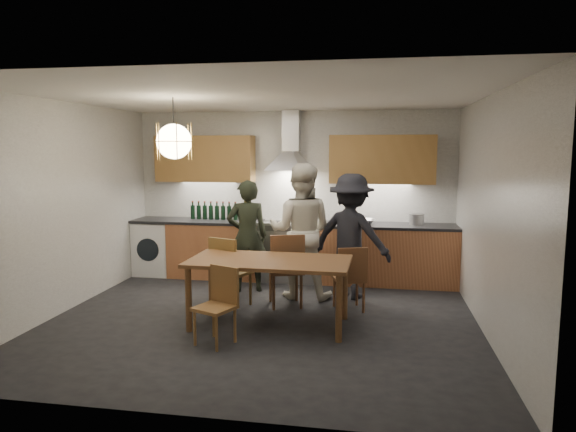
% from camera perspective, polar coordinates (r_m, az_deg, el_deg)
% --- Properties ---
extents(ground, '(5.00, 5.00, 0.00)m').
position_cam_1_polar(ground, '(6.21, -2.88, -11.47)').
color(ground, black).
rests_on(ground, ground).
extents(room_shell, '(5.02, 4.52, 2.61)m').
position_cam_1_polar(room_shell, '(5.89, -2.98, 4.45)').
color(room_shell, silver).
rests_on(room_shell, ground).
extents(counter_run, '(5.00, 0.62, 0.90)m').
position_cam_1_polar(counter_run, '(7.94, 0.34, -3.90)').
color(counter_run, '#BF7649').
rests_on(counter_run, ground).
extents(range_stove, '(0.90, 0.60, 0.92)m').
position_cam_1_polar(range_stove, '(7.94, 0.17, -3.96)').
color(range_stove, silver).
rests_on(range_stove, ground).
extents(wall_fixtures, '(4.30, 0.54, 1.10)m').
position_cam_1_polar(wall_fixtures, '(7.91, 0.32, 6.43)').
color(wall_fixtures, '#B78646').
rests_on(wall_fixtures, ground).
extents(pendant_lamp, '(0.43, 0.43, 0.70)m').
position_cam_1_polar(pendant_lamp, '(6.08, -12.54, 8.09)').
color(pendant_lamp, black).
rests_on(pendant_lamp, ground).
extents(dining_table, '(1.84, 0.95, 0.77)m').
position_cam_1_polar(dining_table, '(5.86, -2.09, -5.71)').
color(dining_table, brown).
rests_on(dining_table, ground).
extents(chair_back_left, '(0.53, 0.53, 0.92)m').
position_cam_1_polar(chair_back_left, '(6.56, -6.71, -5.72)').
color(chair_back_left, brown).
rests_on(chair_back_left, ground).
extents(chair_back_mid, '(0.55, 0.55, 0.96)m').
position_cam_1_polar(chair_back_mid, '(6.53, -0.17, -5.51)').
color(chair_back_mid, brown).
rests_on(chair_back_mid, ground).
extents(chair_back_right, '(0.47, 0.47, 0.82)m').
position_cam_1_polar(chair_back_right, '(6.44, 6.96, -6.46)').
color(chair_back_right, brown).
rests_on(chair_back_right, ground).
extents(chair_front, '(0.47, 0.47, 0.80)m').
position_cam_1_polar(chair_front, '(5.46, -7.65, -9.18)').
color(chair_front, brown).
rests_on(chair_front, ground).
extents(person_left, '(0.67, 0.55, 1.58)m').
position_cam_1_polar(person_left, '(7.28, -4.55, -2.23)').
color(person_left, black).
rests_on(person_left, ground).
extents(person_mid, '(0.91, 0.72, 1.83)m').
position_cam_1_polar(person_mid, '(6.93, 1.42, -1.68)').
color(person_mid, beige).
rests_on(person_mid, ground).
extents(person_right, '(1.23, 0.94, 1.69)m').
position_cam_1_polar(person_right, '(6.97, 7.02, -2.25)').
color(person_right, black).
rests_on(person_right, ground).
extents(mixing_bowl, '(0.34, 0.34, 0.08)m').
position_cam_1_polar(mixing_bowl, '(7.72, 8.44, -0.62)').
color(mixing_bowl, '#ADADB1').
rests_on(mixing_bowl, counter_run).
extents(stock_pot, '(0.22, 0.22, 0.15)m').
position_cam_1_polar(stock_pot, '(7.83, 14.10, -0.39)').
color(stock_pot, '#A8A8AB').
rests_on(stock_pot, counter_run).
extents(wine_bottles, '(0.77, 0.07, 0.28)m').
position_cam_1_polar(wine_bottles, '(8.24, -8.23, 0.61)').
color(wine_bottles, black).
rests_on(wine_bottles, counter_run).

